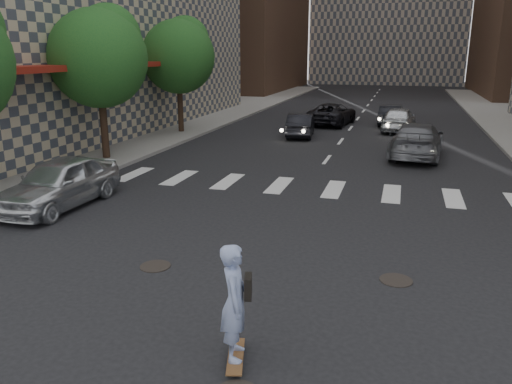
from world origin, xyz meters
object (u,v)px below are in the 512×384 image
(silver_sedan, at_px, (59,183))
(traffic_car_e, at_px, (390,115))
(tree_c, at_px, (180,53))
(traffic_car_d, at_px, (399,119))
(traffic_car_c, at_px, (332,114))
(tree_b, at_px, (101,54))
(traffic_car_b, at_px, (417,140))
(traffic_car_a, at_px, (301,125))
(skateboarder, at_px, (235,302))

(silver_sedan, xyz_separation_m, traffic_car_e, (9.36, 21.77, -0.13))
(tree_c, height_order, traffic_car_d, tree_c)
(silver_sedan, xyz_separation_m, traffic_car_c, (5.59, 20.90, -0.07))
(tree_b, bearing_deg, tree_c, 90.00)
(tree_b, distance_m, traffic_car_d, 18.02)
(tree_b, xyz_separation_m, traffic_car_b, (13.33, 4.64, -3.85))
(traffic_car_a, distance_m, traffic_car_e, 7.91)
(traffic_car_d, relative_size, traffic_car_e, 1.12)
(skateboarder, xyz_separation_m, silver_sedan, (-7.93, 6.22, -0.26))
(traffic_car_d, height_order, traffic_car_e, traffic_car_d)
(traffic_car_d, bearing_deg, silver_sedan, 67.90)
(tree_b, distance_m, tree_c, 8.00)
(tree_b, relative_size, traffic_car_d, 1.48)
(traffic_car_c, relative_size, traffic_car_e, 1.28)
(silver_sedan, height_order, traffic_car_b, traffic_car_b)
(traffic_car_c, bearing_deg, tree_b, 68.22)
(traffic_car_e, bearing_deg, silver_sedan, 67.96)
(tree_b, xyz_separation_m, traffic_car_e, (11.81, 15.14, -3.99))
(traffic_car_a, distance_m, traffic_car_d, 6.50)
(tree_c, xyz_separation_m, traffic_car_e, (11.81, 7.14, -3.99))
(skateboarder, distance_m, traffic_car_d, 25.40)
(traffic_car_b, height_order, traffic_car_c, traffic_car_b)
(traffic_car_e, bearing_deg, traffic_car_b, 99.43)
(skateboarder, relative_size, traffic_car_c, 0.39)
(silver_sedan, relative_size, traffic_car_d, 1.03)
(silver_sedan, relative_size, traffic_car_b, 0.84)
(tree_b, bearing_deg, traffic_car_a, 51.68)
(skateboarder, xyz_separation_m, traffic_car_d, (2.03, 25.32, -0.28))
(skateboarder, distance_m, traffic_car_b, 17.74)
(skateboarder, bearing_deg, silver_sedan, 126.76)
(traffic_car_a, bearing_deg, skateboarder, 91.87)
(tree_c, distance_m, silver_sedan, 15.33)
(traffic_car_c, bearing_deg, traffic_car_a, 86.74)
(tree_c, distance_m, traffic_car_a, 8.11)
(tree_b, relative_size, silver_sedan, 1.44)
(traffic_car_b, bearing_deg, silver_sedan, 51.20)
(skateboarder, relative_size, traffic_car_d, 0.45)
(tree_b, height_order, traffic_car_a, tree_b)
(tree_b, height_order, skateboarder, tree_b)
(tree_b, xyz_separation_m, skateboarder, (10.38, -12.85, -3.61))
(skateboarder, xyz_separation_m, traffic_car_e, (1.43, 27.99, -0.39))
(skateboarder, bearing_deg, tree_b, 113.82)
(skateboarder, bearing_deg, tree_c, 101.36)
(tree_c, relative_size, traffic_car_a, 1.66)
(tree_b, distance_m, silver_sedan, 8.06)
(traffic_car_a, bearing_deg, traffic_car_d, -153.22)
(silver_sedan, bearing_deg, traffic_car_e, 68.19)
(silver_sedan, bearing_deg, traffic_car_a, 75.08)
(tree_c, distance_m, traffic_car_b, 14.27)
(tree_b, xyz_separation_m, traffic_car_c, (8.05, 14.27, -3.94))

